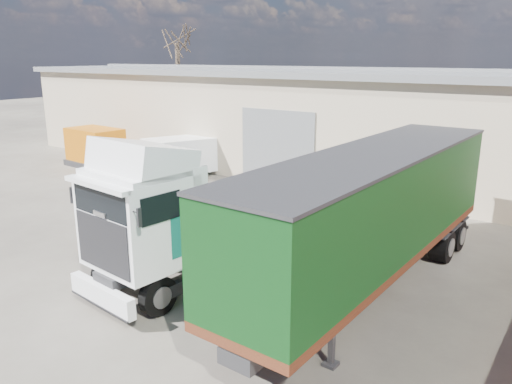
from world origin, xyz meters
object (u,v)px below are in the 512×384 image
Objects in this scene: orange_skip at (96,150)px; bare_tree at (177,30)px; tractor_unit at (166,225)px; panel_van at (187,155)px; box_trailer at (374,207)px.

bare_tree is at bearing 117.18° from orange_skip.
panel_van is (-8.71, 10.03, -0.74)m from tractor_unit.
tractor_unit is (19.63, -20.83, -6.18)m from bare_tree.
box_trailer is at bearing -12.76° from orange_skip.
tractor_unit is 1.81× the size of orange_skip.
tractor_unit is 0.57× the size of box_trailer.
orange_skip is (-18.76, 5.55, -1.35)m from box_trailer.
bare_tree is at bearing 138.45° from tractor_unit.
box_trailer reaches higher than panel_van.
panel_van is (-13.16, 7.01, -1.27)m from box_trailer.
box_trailer is 3.19× the size of orange_skip.
bare_tree is 16.85m from panel_van.
box_trailer reaches higher than orange_skip.
bare_tree is 0.85× the size of box_trailer.
bare_tree is at bearing 158.16° from panel_van.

